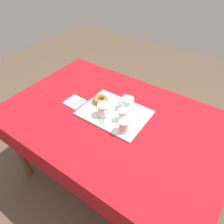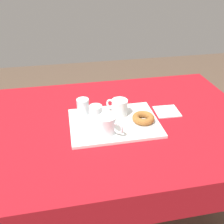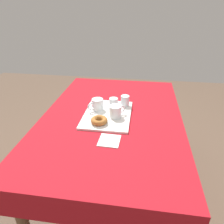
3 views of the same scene
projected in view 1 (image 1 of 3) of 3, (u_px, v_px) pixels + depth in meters
name	position (u px, v px, depth m)	size (l,w,h in m)	color
ground_plane	(113.00, 177.00, 1.91)	(6.00, 6.00, 0.00)	brown
dining_table	(113.00, 125.00, 1.45)	(1.52, 1.01, 0.77)	#A8141E
serving_tray	(114.00, 113.00, 1.42)	(0.45, 0.34, 0.01)	white
tea_mug_left	(127.00, 104.00, 1.42)	(0.11, 0.11, 0.09)	white
tea_mug_right	(104.00, 111.00, 1.36)	(0.11, 0.11, 0.09)	white
water_glass_near	(123.00, 116.00, 1.33)	(0.07, 0.07, 0.08)	white
water_glass_far	(124.00, 127.00, 1.25)	(0.07, 0.07, 0.08)	white
donut_plate_left	(101.00, 102.00, 1.49)	(0.12, 0.12, 0.01)	white
sugar_donut_left	(100.00, 100.00, 1.48)	(0.11, 0.11, 0.04)	#A3662D
paper_napkin	(75.00, 102.00, 1.51)	(0.13, 0.13, 0.01)	white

